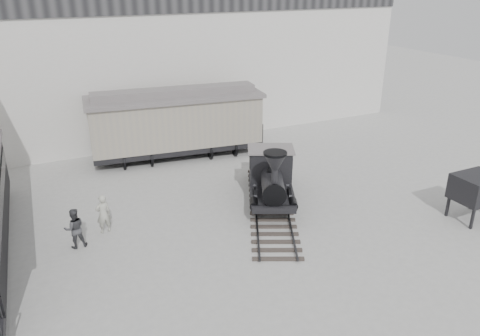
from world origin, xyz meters
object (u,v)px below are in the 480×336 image
visitor_b (75,228)px  locomotive (271,178)px  boxcar (176,121)px  visitor_a (103,214)px  coal_hopper (476,191)px

visitor_b → locomotive: bearing=-179.4°
boxcar → visitor_a: 9.31m
coal_hopper → visitor_b: bearing=162.1°
visitor_a → locomotive: bearing=165.3°
locomotive → visitor_a: 7.75m
visitor_a → coal_hopper: bearing=147.4°
boxcar → visitor_b: size_ratio=6.21×
visitor_a → coal_hopper: size_ratio=0.83×
locomotive → boxcar: (-2.02, 7.74, 0.97)m
locomotive → coal_hopper: (7.24, -5.43, 0.16)m
locomotive → visitor_a: bearing=-158.0°
locomotive → coal_hopper: locomotive is taller
visitor_b → boxcar: bearing=-131.9°
boxcar → visitor_a: size_ratio=6.06×
locomotive → boxcar: size_ratio=0.88×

